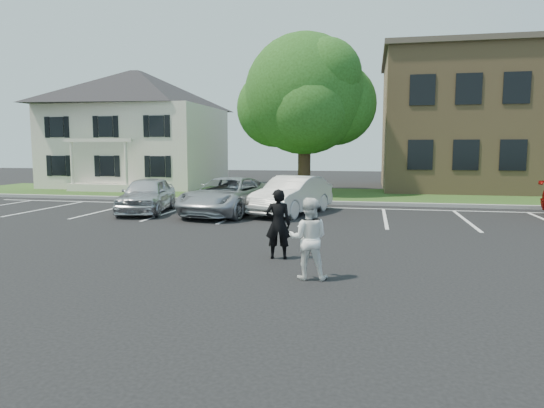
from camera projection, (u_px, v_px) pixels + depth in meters
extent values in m
plane|color=black|center=(263.00, 266.00, 10.53)|extent=(90.00, 90.00, 0.00)
cube|color=gray|center=(320.00, 202.00, 22.20)|extent=(40.00, 0.30, 0.15)
cube|color=#31511A|center=(328.00, 195.00, 26.10)|extent=(44.00, 8.00, 0.08)
cube|color=silver|center=(47.00, 208.00, 20.55)|extent=(0.12, 5.20, 0.01)
cube|color=silver|center=(107.00, 210.00, 19.99)|extent=(0.12, 5.20, 0.01)
cube|color=silver|center=(171.00, 212.00, 19.43)|extent=(0.12, 5.20, 0.01)
cube|color=silver|center=(238.00, 214.00, 18.87)|extent=(0.12, 5.20, 0.01)
cube|color=silver|center=(309.00, 216.00, 18.31)|extent=(0.12, 5.20, 0.01)
cube|color=silver|center=(385.00, 218.00, 17.76)|extent=(0.12, 5.20, 0.01)
cube|color=silver|center=(466.00, 220.00, 17.20)|extent=(0.12, 5.20, 0.01)
cube|color=silver|center=(350.00, 208.00, 20.66)|extent=(34.00, 0.12, 0.01)
cube|color=beige|center=(139.00, 147.00, 32.29)|extent=(10.00, 8.00, 5.20)
pyramid|color=black|center=(137.00, 89.00, 31.85)|extent=(10.30, 8.24, 2.40)
cube|color=beige|center=(105.00, 188.00, 28.38)|extent=(4.00, 1.60, 0.50)
cylinder|color=beige|center=(72.00, 169.00, 28.01)|extent=(0.18, 0.18, 2.70)
cylinder|color=beige|center=(126.00, 170.00, 27.33)|extent=(0.18, 0.18, 2.70)
cube|color=beige|center=(98.00, 140.00, 27.48)|extent=(4.20, 0.25, 0.20)
cube|color=black|center=(107.00, 166.00, 28.51)|extent=(0.90, 0.06, 1.20)
cube|color=black|center=(106.00, 127.00, 28.24)|extent=(0.90, 0.06, 1.20)
cube|color=black|center=(97.00, 166.00, 28.64)|extent=(0.32, 0.05, 1.25)
cube|color=black|center=(117.00, 166.00, 28.38)|extent=(0.32, 0.05, 1.25)
cube|color=black|center=(420.00, 155.00, 25.83)|extent=(1.30, 0.06, 1.60)
cube|color=black|center=(422.00, 90.00, 25.44)|extent=(1.30, 0.06, 1.60)
cube|color=black|center=(466.00, 155.00, 25.37)|extent=(1.30, 0.06, 1.60)
cube|color=black|center=(469.00, 89.00, 24.98)|extent=(1.30, 0.06, 1.60)
cube|color=black|center=(513.00, 155.00, 24.91)|extent=(1.30, 0.06, 1.60)
cube|color=black|center=(517.00, 88.00, 24.52)|extent=(1.30, 0.06, 1.60)
cylinder|color=black|center=(304.00, 165.00, 27.02)|extent=(0.70, 0.70, 3.20)
sphere|color=#204313|center=(305.00, 94.00, 26.57)|extent=(6.60, 6.60, 6.60)
sphere|color=#204313|center=(335.00, 104.00, 26.99)|extent=(4.60, 4.60, 4.60)
sphere|color=#204313|center=(276.00, 108.00, 27.38)|extent=(4.40, 4.40, 4.40)
sphere|color=#204313|center=(308.00, 109.00, 25.14)|extent=(4.00, 4.00, 4.00)
sphere|color=#204313|center=(298.00, 92.00, 28.21)|extent=(4.20, 4.20, 4.20)
sphere|color=#204313|center=(325.00, 74.00, 25.35)|extent=(3.80, 3.80, 3.80)
imported|color=black|center=(278.00, 224.00, 11.18)|extent=(0.65, 0.48, 1.62)
imported|color=white|center=(308.00, 238.00, 9.44)|extent=(0.81, 0.65, 1.60)
imported|color=silver|center=(147.00, 195.00, 19.25)|extent=(2.44, 4.41, 1.42)
imported|color=#ABADB2|center=(228.00, 196.00, 18.76)|extent=(3.16, 5.43, 1.42)
imported|color=silver|center=(292.00, 195.00, 18.81)|extent=(2.83, 4.73, 1.47)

